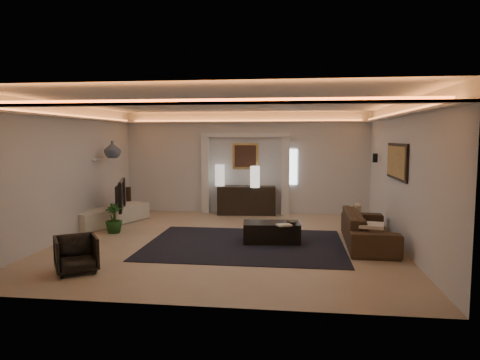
# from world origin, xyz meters

# --- Properties ---
(floor) EXTENTS (7.00, 7.00, 0.00)m
(floor) POSITION_xyz_m (0.00, 0.00, 0.00)
(floor) COLOR #9D8367
(floor) RESTS_ON ground
(ceiling) EXTENTS (7.00, 7.00, 0.00)m
(ceiling) POSITION_xyz_m (0.00, 0.00, 2.90)
(ceiling) COLOR white
(ceiling) RESTS_ON ground
(wall_back) EXTENTS (7.00, 0.00, 7.00)m
(wall_back) POSITION_xyz_m (0.00, 3.50, 1.45)
(wall_back) COLOR silver
(wall_back) RESTS_ON ground
(wall_front) EXTENTS (7.00, 0.00, 7.00)m
(wall_front) POSITION_xyz_m (0.00, -3.50, 1.45)
(wall_front) COLOR silver
(wall_front) RESTS_ON ground
(wall_left) EXTENTS (0.00, 7.00, 7.00)m
(wall_left) POSITION_xyz_m (-3.50, 0.00, 1.45)
(wall_left) COLOR silver
(wall_left) RESTS_ON ground
(wall_right) EXTENTS (0.00, 7.00, 7.00)m
(wall_right) POSITION_xyz_m (3.50, 0.00, 1.45)
(wall_right) COLOR silver
(wall_right) RESTS_ON ground
(cove_soffit) EXTENTS (7.00, 7.00, 0.04)m
(cove_soffit) POSITION_xyz_m (0.00, 0.00, 2.62)
(cove_soffit) COLOR silver
(cove_soffit) RESTS_ON ceiling
(daylight_slit) EXTENTS (0.25, 0.03, 1.00)m
(daylight_slit) POSITION_xyz_m (1.35, 3.48, 1.35)
(daylight_slit) COLOR white
(daylight_slit) RESTS_ON wall_back
(area_rug) EXTENTS (4.00, 3.00, 0.01)m
(area_rug) POSITION_xyz_m (0.40, -0.20, 0.01)
(area_rug) COLOR black
(area_rug) RESTS_ON ground
(pilaster_left) EXTENTS (0.22, 0.20, 2.20)m
(pilaster_left) POSITION_xyz_m (-1.15, 3.40, 1.10)
(pilaster_left) COLOR silver
(pilaster_left) RESTS_ON ground
(pilaster_right) EXTENTS (0.22, 0.20, 2.20)m
(pilaster_right) POSITION_xyz_m (1.15, 3.40, 1.10)
(pilaster_right) COLOR silver
(pilaster_right) RESTS_ON ground
(alcove_header) EXTENTS (2.52, 0.20, 0.12)m
(alcove_header) POSITION_xyz_m (0.00, 3.40, 2.25)
(alcove_header) COLOR silver
(alcove_header) RESTS_ON wall_back
(painting_frame) EXTENTS (0.74, 0.04, 0.74)m
(painting_frame) POSITION_xyz_m (0.00, 3.47, 1.65)
(painting_frame) COLOR tan
(painting_frame) RESTS_ON wall_back
(painting_canvas) EXTENTS (0.62, 0.02, 0.62)m
(painting_canvas) POSITION_xyz_m (0.00, 3.44, 1.65)
(painting_canvas) COLOR #4C2D1E
(painting_canvas) RESTS_ON wall_back
(art_panel_frame) EXTENTS (0.04, 1.64, 0.74)m
(art_panel_frame) POSITION_xyz_m (3.47, 0.30, 1.70)
(art_panel_frame) COLOR black
(art_panel_frame) RESTS_ON wall_right
(art_panel_gold) EXTENTS (0.02, 1.50, 0.62)m
(art_panel_gold) POSITION_xyz_m (3.44, 0.30, 1.70)
(art_panel_gold) COLOR tan
(art_panel_gold) RESTS_ON wall_right
(wall_sconce) EXTENTS (0.12, 0.12, 0.22)m
(wall_sconce) POSITION_xyz_m (3.38, 2.20, 1.68)
(wall_sconce) COLOR black
(wall_sconce) RESTS_ON wall_right
(wall_niche) EXTENTS (0.10, 0.55, 0.04)m
(wall_niche) POSITION_xyz_m (-3.44, 1.40, 1.65)
(wall_niche) COLOR silver
(wall_niche) RESTS_ON wall_left
(console) EXTENTS (1.67, 0.64, 0.82)m
(console) POSITION_xyz_m (0.06, 3.25, 0.40)
(console) COLOR black
(console) RESTS_ON ground
(lamp_left) EXTENTS (0.35, 0.35, 0.60)m
(lamp_left) POSITION_xyz_m (-0.71, 3.25, 1.09)
(lamp_left) COLOR beige
(lamp_left) RESTS_ON console
(lamp_right) EXTENTS (0.32, 0.32, 0.59)m
(lamp_right) POSITION_xyz_m (0.32, 2.99, 1.09)
(lamp_right) COLOR white
(lamp_right) RESTS_ON console
(media_ledge) EXTENTS (1.31, 2.27, 0.42)m
(media_ledge) POSITION_xyz_m (-3.15, 1.42, 0.23)
(media_ledge) COLOR beige
(media_ledge) RESTS_ON ground
(tv) EXTENTS (1.26, 0.55, 0.73)m
(tv) POSITION_xyz_m (-2.87, 1.07, 0.82)
(tv) COLOR black
(tv) RESTS_ON media_ledge
(figurine) EXTENTS (0.18, 0.18, 0.39)m
(figurine) POSITION_xyz_m (-3.15, 2.53, 0.64)
(figurine) COLOR black
(figurine) RESTS_ON media_ledge
(ginger_jar) EXTENTS (0.51, 0.51, 0.43)m
(ginger_jar) POSITION_xyz_m (-3.15, 1.56, 1.89)
(ginger_jar) COLOR #4C5D6F
(ginger_jar) RESTS_ON wall_niche
(plant) EXTENTS (0.40, 0.40, 0.69)m
(plant) POSITION_xyz_m (-2.71, 0.50, 0.34)
(plant) COLOR #193E14
(plant) RESTS_ON ground
(sofa) EXTENTS (2.35, 0.98, 0.68)m
(sofa) POSITION_xyz_m (2.90, 0.07, 0.34)
(sofa) COLOR #372211
(sofa) RESTS_ON ground
(throw_blanket) EXTENTS (0.66, 0.58, 0.06)m
(throw_blanket) POSITION_xyz_m (2.77, -0.61, 0.55)
(throw_blanket) COLOR white
(throw_blanket) RESTS_ON sofa
(throw_pillow) EXTENTS (0.12, 0.37, 0.36)m
(throw_pillow) POSITION_xyz_m (2.78, 0.77, 0.55)
(throw_pillow) COLOR tan
(throw_pillow) RESTS_ON sofa
(coffee_table) EXTENTS (1.22, 0.75, 0.44)m
(coffee_table) POSITION_xyz_m (0.93, 0.06, 0.20)
(coffee_table) COLOR black
(coffee_table) RESTS_ON ground
(bowl) EXTENTS (0.30, 0.30, 0.06)m
(bowl) POSITION_xyz_m (1.35, -0.04, 0.44)
(bowl) COLOR #423321
(bowl) RESTS_ON coffee_table
(magazine) EXTENTS (0.34, 0.30, 0.03)m
(magazine) POSITION_xyz_m (1.19, -0.26, 0.42)
(magazine) COLOR beige
(magazine) RESTS_ON coffee_table
(armchair) EXTENTS (0.90, 0.90, 0.60)m
(armchair) POSITION_xyz_m (-2.13, -2.33, 0.30)
(armchair) COLOR black
(armchair) RESTS_ON ground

